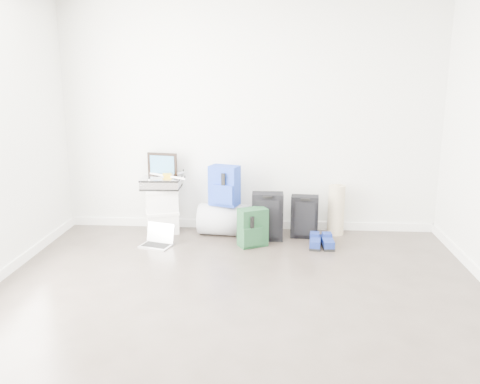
# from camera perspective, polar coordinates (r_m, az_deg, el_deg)

# --- Properties ---
(ground) EXTENTS (5.00, 5.00, 0.00)m
(ground) POSITION_cam_1_polar(r_m,az_deg,el_deg) (4.04, -0.81, -14.79)
(ground) COLOR #372F28
(ground) RESTS_ON ground
(room_envelope) EXTENTS (4.52, 5.02, 2.71)m
(room_envelope) POSITION_cam_1_polar(r_m,az_deg,el_deg) (3.58, -0.87, 10.39)
(room_envelope) COLOR silver
(room_envelope) RESTS_ON ground
(boxes_stack) EXTENTS (0.46, 0.41, 0.55)m
(boxes_stack) POSITION_cam_1_polar(r_m,az_deg,el_deg) (6.18, -8.74, -2.04)
(boxes_stack) COLOR white
(boxes_stack) RESTS_ON ground
(briefcase) EXTENTS (0.46, 0.35, 0.13)m
(briefcase) POSITION_cam_1_polar(r_m,az_deg,el_deg) (6.10, -8.85, 1.00)
(briefcase) COLOR #B2B2B7
(briefcase) RESTS_ON boxes_stack
(painting) EXTENTS (0.37, 0.10, 0.28)m
(painting) POSITION_cam_1_polar(r_m,az_deg,el_deg) (6.15, -8.72, 3.07)
(painting) COLOR black
(painting) RESTS_ON briefcase
(drone) EXTENTS (0.50, 0.50, 0.05)m
(drone) POSITION_cam_1_polar(r_m,az_deg,el_deg) (6.04, -8.18, 1.80)
(drone) COLOR gold
(drone) RESTS_ON briefcase
(duffel_bag) EXTENTS (0.64, 0.44, 0.38)m
(duffel_bag) POSITION_cam_1_polar(r_m,az_deg,el_deg) (6.04, -1.71, -3.11)
(duffel_bag) COLOR #92949A
(duffel_bag) RESTS_ON ground
(blue_backpack) EXTENTS (0.38, 0.33, 0.47)m
(blue_backpack) POSITION_cam_1_polar(r_m,az_deg,el_deg) (5.90, -1.77, 0.64)
(blue_backpack) COLOR #172099
(blue_backpack) RESTS_ON duffel_bag
(large_suitcase) EXTENTS (0.36, 0.24, 0.55)m
(large_suitcase) POSITION_cam_1_polar(r_m,az_deg,el_deg) (5.85, 3.10, -2.76)
(large_suitcase) COLOR black
(large_suitcase) RESTS_ON ground
(green_backpack) EXTENTS (0.36, 0.34, 0.43)m
(green_backpack) POSITION_cam_1_polar(r_m,az_deg,el_deg) (5.65, 1.43, -4.09)
(green_backpack) COLOR #133517
(green_backpack) RESTS_ON ground
(carry_on) EXTENTS (0.33, 0.23, 0.50)m
(carry_on) POSITION_cam_1_polar(r_m,az_deg,el_deg) (5.99, 7.24, -2.77)
(carry_on) COLOR black
(carry_on) RESTS_ON ground
(shoes) EXTENTS (0.28, 0.32, 0.10)m
(shoes) POSITION_cam_1_polar(r_m,az_deg,el_deg) (5.73, 9.12, -5.65)
(shoes) COLOR black
(shoes) RESTS_ON ground
(rolled_rug) EXTENTS (0.19, 0.19, 0.60)m
(rolled_rug) POSITION_cam_1_polar(r_m,az_deg,el_deg) (6.14, 10.74, -2.00)
(rolled_rug) COLOR tan
(rolled_rug) RESTS_ON ground
(laptop) EXTENTS (0.39, 0.33, 0.24)m
(laptop) POSITION_cam_1_polar(r_m,az_deg,el_deg) (5.79, -9.21, -5.37)
(laptop) COLOR silver
(laptop) RESTS_ON ground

